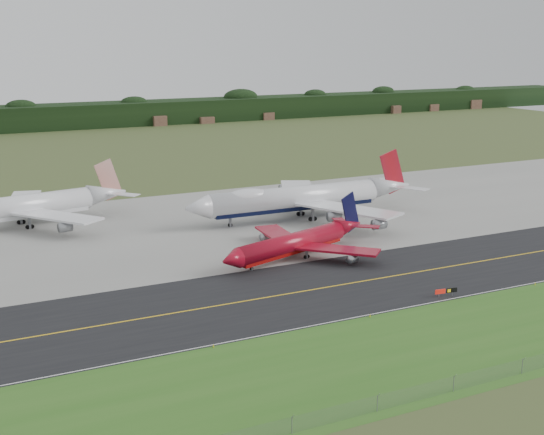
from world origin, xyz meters
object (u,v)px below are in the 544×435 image
at_px(jet_ba_747, 302,198).
at_px(jet_red_737, 298,242).
at_px(taxiway_sign, 446,291).
at_px(jet_star_tail, 23,207).

height_order(jet_ba_747, jet_red_737, jet_ba_747).
relative_size(jet_ba_747, jet_red_737, 1.56).
bearing_deg(jet_ba_747, taxiway_sign, -95.36).
height_order(jet_red_737, taxiway_sign, jet_red_737).
xyz_separation_m(jet_ba_747, jet_red_737, (-17.23, -29.53, -2.36)).
height_order(jet_red_737, jet_star_tail, jet_star_tail).
bearing_deg(jet_red_737, taxiway_sign, -71.87).
distance_m(jet_ba_747, jet_star_tail, 68.79).
height_order(jet_ba_747, taxiway_sign, jet_ba_747).
height_order(jet_star_tail, taxiway_sign, jet_star_tail).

